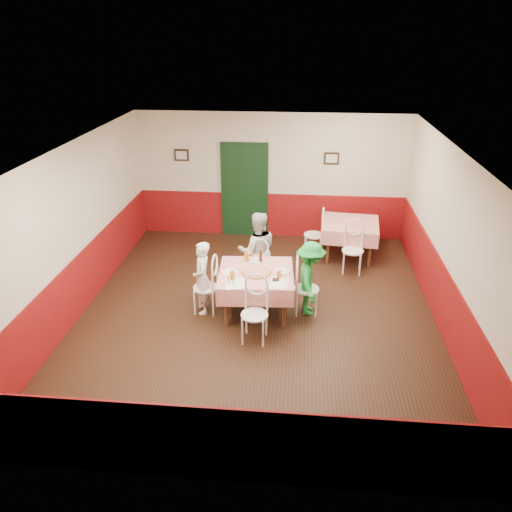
# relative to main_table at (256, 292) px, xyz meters

# --- Properties ---
(floor) EXTENTS (7.00, 7.00, 0.00)m
(floor) POSITION_rel_main_table_xyz_m (0.02, -0.03, -0.38)
(floor) COLOR black
(floor) RESTS_ON ground
(ceiling) EXTENTS (7.00, 7.00, 0.00)m
(ceiling) POSITION_rel_main_table_xyz_m (0.02, -0.03, 2.42)
(ceiling) COLOR white
(ceiling) RESTS_ON back_wall
(back_wall) EXTENTS (6.00, 0.10, 2.80)m
(back_wall) POSITION_rel_main_table_xyz_m (0.02, 3.47, 1.02)
(back_wall) COLOR beige
(back_wall) RESTS_ON ground
(front_wall) EXTENTS (6.00, 0.10, 2.80)m
(front_wall) POSITION_rel_main_table_xyz_m (0.02, -3.53, 1.02)
(front_wall) COLOR beige
(front_wall) RESTS_ON ground
(left_wall) EXTENTS (0.10, 7.00, 2.80)m
(left_wall) POSITION_rel_main_table_xyz_m (-2.98, -0.03, 1.02)
(left_wall) COLOR beige
(left_wall) RESTS_ON ground
(right_wall) EXTENTS (0.10, 7.00, 2.80)m
(right_wall) POSITION_rel_main_table_xyz_m (3.02, -0.03, 1.02)
(right_wall) COLOR beige
(right_wall) RESTS_ON ground
(wainscot_back) EXTENTS (6.00, 0.03, 1.00)m
(wainscot_back) POSITION_rel_main_table_xyz_m (0.02, 3.46, 0.12)
(wainscot_back) COLOR maroon
(wainscot_back) RESTS_ON ground
(wainscot_front) EXTENTS (6.00, 0.03, 1.00)m
(wainscot_front) POSITION_rel_main_table_xyz_m (0.02, -3.51, 0.12)
(wainscot_front) COLOR maroon
(wainscot_front) RESTS_ON ground
(wainscot_left) EXTENTS (0.03, 7.00, 1.00)m
(wainscot_left) POSITION_rel_main_table_xyz_m (-2.96, -0.03, 0.12)
(wainscot_left) COLOR maroon
(wainscot_left) RESTS_ON ground
(wainscot_right) EXTENTS (0.03, 7.00, 1.00)m
(wainscot_right) POSITION_rel_main_table_xyz_m (3.01, -0.03, 0.12)
(wainscot_right) COLOR maroon
(wainscot_right) RESTS_ON ground
(door) EXTENTS (0.96, 0.06, 2.10)m
(door) POSITION_rel_main_table_xyz_m (-0.58, 3.42, 0.68)
(door) COLOR black
(door) RESTS_ON ground
(picture_left) EXTENTS (0.32, 0.03, 0.26)m
(picture_left) POSITION_rel_main_table_xyz_m (-1.98, 3.42, 1.48)
(picture_left) COLOR black
(picture_left) RESTS_ON back_wall
(picture_right) EXTENTS (0.32, 0.03, 0.26)m
(picture_right) POSITION_rel_main_table_xyz_m (1.32, 3.42, 1.48)
(picture_right) COLOR black
(picture_right) RESTS_ON back_wall
(thermostat) EXTENTS (0.10, 0.03, 0.10)m
(thermostat) POSITION_rel_main_table_xyz_m (-1.88, 3.42, 1.12)
(thermostat) COLOR white
(thermostat) RESTS_ON back_wall
(main_table) EXTENTS (1.30, 1.30, 0.77)m
(main_table) POSITION_rel_main_table_xyz_m (0.00, 0.00, 0.00)
(main_table) COLOR red
(main_table) RESTS_ON ground
(second_table) EXTENTS (1.23, 1.23, 0.77)m
(second_table) POSITION_rel_main_table_xyz_m (1.75, 2.44, 0.00)
(second_table) COLOR red
(second_table) RESTS_ON ground
(chair_left) EXTENTS (0.45, 0.45, 0.90)m
(chair_left) POSITION_rel_main_table_xyz_m (-0.85, -0.06, 0.08)
(chair_left) COLOR white
(chair_left) RESTS_ON ground
(chair_right) EXTENTS (0.43, 0.43, 0.90)m
(chair_right) POSITION_rel_main_table_xyz_m (0.85, 0.06, 0.08)
(chair_right) COLOR white
(chair_right) RESTS_ON ground
(chair_far) EXTENTS (0.50, 0.50, 0.90)m
(chair_far) POSITION_rel_main_table_xyz_m (-0.06, 0.85, 0.08)
(chair_far) COLOR white
(chair_far) RESTS_ON ground
(chair_near) EXTENTS (0.45, 0.45, 0.90)m
(chair_near) POSITION_rel_main_table_xyz_m (0.06, -0.85, 0.08)
(chair_near) COLOR white
(chair_near) RESTS_ON ground
(chair_second_a) EXTENTS (0.46, 0.46, 0.90)m
(chair_second_a) POSITION_rel_main_table_xyz_m (1.00, 2.44, 0.08)
(chair_second_a) COLOR white
(chair_second_a) RESTS_ON ground
(chair_second_b) EXTENTS (0.46, 0.46, 0.90)m
(chair_second_b) POSITION_rel_main_table_xyz_m (1.75, 1.69, 0.08)
(chair_second_b) COLOR white
(chair_second_b) RESTS_ON ground
(pizza) EXTENTS (0.49, 0.49, 0.03)m
(pizza) POSITION_rel_main_table_xyz_m (0.00, -0.04, 0.40)
(pizza) COLOR #B74723
(pizza) RESTS_ON main_table
(plate_left) EXTENTS (0.27, 0.27, 0.01)m
(plate_left) POSITION_rel_main_table_xyz_m (-0.44, -0.06, 0.39)
(plate_left) COLOR white
(plate_left) RESTS_ON main_table
(plate_right) EXTENTS (0.27, 0.27, 0.01)m
(plate_right) POSITION_rel_main_table_xyz_m (0.43, 0.05, 0.39)
(plate_right) COLOR white
(plate_right) RESTS_ON main_table
(plate_far) EXTENTS (0.27, 0.27, 0.01)m
(plate_far) POSITION_rel_main_table_xyz_m (-0.03, 0.43, 0.39)
(plate_far) COLOR white
(plate_far) RESTS_ON main_table
(glass_a) EXTENTS (0.08, 0.08, 0.14)m
(glass_a) POSITION_rel_main_table_xyz_m (-0.35, -0.29, 0.46)
(glass_a) COLOR #BF7219
(glass_a) RESTS_ON main_table
(glass_b) EXTENTS (0.07, 0.07, 0.13)m
(glass_b) POSITION_rel_main_table_xyz_m (0.39, -0.17, 0.45)
(glass_b) COLOR #BF7219
(glass_b) RESTS_ON main_table
(glass_c) EXTENTS (0.08, 0.08, 0.14)m
(glass_c) POSITION_rel_main_table_xyz_m (-0.20, 0.41, 0.46)
(glass_c) COLOR #BF7219
(glass_c) RESTS_ON main_table
(beer_bottle) EXTENTS (0.06, 0.06, 0.20)m
(beer_bottle) POSITION_rel_main_table_xyz_m (0.04, 0.38, 0.49)
(beer_bottle) COLOR #381C0A
(beer_bottle) RESTS_ON main_table
(shaker_a) EXTENTS (0.04, 0.04, 0.09)m
(shaker_a) POSITION_rel_main_table_xyz_m (-0.40, -0.46, 0.43)
(shaker_a) COLOR silver
(shaker_a) RESTS_ON main_table
(shaker_b) EXTENTS (0.04, 0.04, 0.09)m
(shaker_b) POSITION_rel_main_table_xyz_m (-0.31, -0.49, 0.43)
(shaker_b) COLOR silver
(shaker_b) RESTS_ON main_table
(shaker_c) EXTENTS (0.04, 0.04, 0.09)m
(shaker_c) POSITION_rel_main_table_xyz_m (-0.41, -0.38, 0.43)
(shaker_c) COLOR #B23319
(shaker_c) RESTS_ON main_table
(menu_left) EXTENTS (0.38, 0.45, 0.00)m
(menu_left) POSITION_rel_main_table_xyz_m (-0.29, -0.43, 0.39)
(menu_left) COLOR white
(menu_left) RESTS_ON main_table
(menu_right) EXTENTS (0.35, 0.44, 0.00)m
(menu_right) POSITION_rel_main_table_xyz_m (0.40, -0.35, 0.39)
(menu_right) COLOR white
(menu_right) RESTS_ON main_table
(wallet) EXTENTS (0.12, 0.10, 0.02)m
(wallet) POSITION_rel_main_table_xyz_m (0.34, -0.27, 0.40)
(wallet) COLOR black
(wallet) RESTS_ON main_table
(diner_left) EXTENTS (0.41, 0.52, 1.27)m
(diner_left) POSITION_rel_main_table_xyz_m (-0.90, -0.06, 0.26)
(diner_left) COLOR gray
(diner_left) RESTS_ON ground
(diner_far) EXTENTS (0.83, 0.71, 1.48)m
(diner_far) POSITION_rel_main_table_xyz_m (-0.06, 0.90, 0.36)
(diner_far) COLOR gray
(diner_far) RESTS_ON ground
(diner_right) EXTENTS (0.52, 0.86, 1.29)m
(diner_right) POSITION_rel_main_table_xyz_m (0.90, 0.06, 0.27)
(diner_right) COLOR gray
(diner_right) RESTS_ON ground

